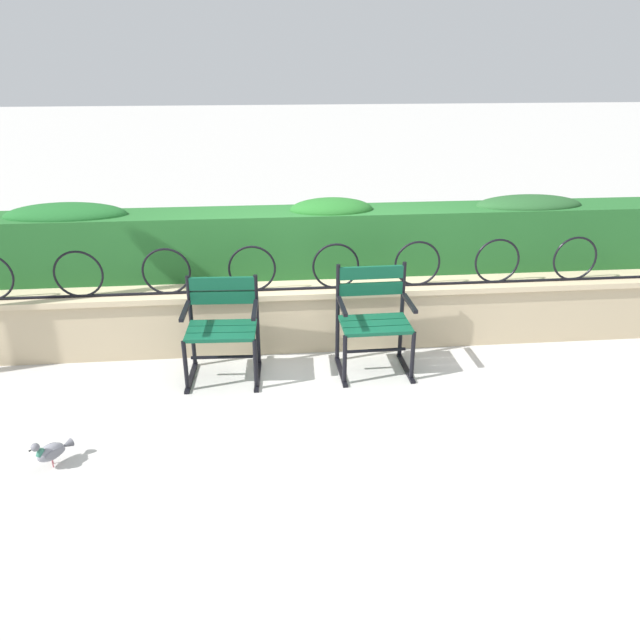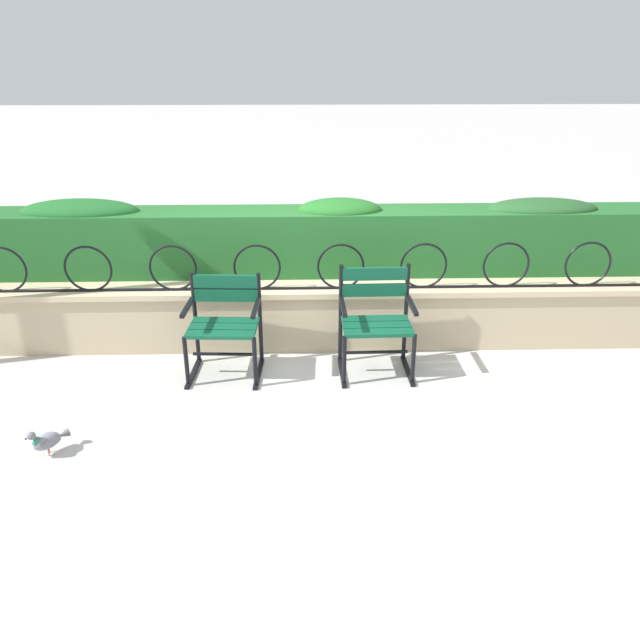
{
  "view_description": "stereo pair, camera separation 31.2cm",
  "coord_description": "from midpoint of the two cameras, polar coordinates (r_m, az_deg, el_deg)",
  "views": [
    {
      "loc": [
        -0.44,
        -4.44,
        2.52
      ],
      "look_at": [
        0.0,
        0.07,
        0.55
      ],
      "focal_mm": 34.48,
      "sensor_mm": 36.0,
      "label": 1
    },
    {
      "loc": [
        -0.13,
        -4.46,
        2.52
      ],
      "look_at": [
        0.0,
        0.07,
        0.55
      ],
      "focal_mm": 34.48,
      "sensor_mm": 36.0,
      "label": 2
    }
  ],
  "objects": [
    {
      "name": "hedge_row",
      "position": [
        5.87,
        -2.79,
        7.63
      ],
      "size": [
        6.81,
        0.5,
        0.71
      ],
      "color": "#236028",
      "rests_on": "stone_wall"
    },
    {
      "name": "stone_wall",
      "position": [
        5.67,
        -2.26,
        0.4
      ],
      "size": [
        6.94,
        0.41,
        0.58
      ],
      "color": "tan",
      "rests_on": "ground"
    },
    {
      "name": "park_chair_left",
      "position": [
        5.16,
        -10.79,
        -0.48
      ],
      "size": [
        0.63,
        0.55,
        0.83
      ],
      "color": "#0F4C33",
      "rests_on": "ground"
    },
    {
      "name": "ground_plane",
      "position": [
        5.12,
        -1.68,
        -5.99
      ],
      "size": [
        60.0,
        60.0,
        0.0
      ],
      "primitive_type": "plane",
      "color": "#B7B5AF"
    },
    {
      "name": "park_chair_right",
      "position": [
        5.19,
        3.29,
        0.23
      ],
      "size": [
        0.62,
        0.53,
        0.9
      ],
      "color": "#0F4C33",
      "rests_on": "ground"
    },
    {
      "name": "pigeon_near_chairs",
      "position": [
        4.56,
        -25.54,
        -10.96
      ],
      "size": [
        0.23,
        0.24,
        0.22
      ],
      "color": "gray",
      "rests_on": "ground"
    },
    {
      "name": "iron_arch_fence",
      "position": [
        5.43,
        -3.86,
        4.64
      ],
      "size": [
        6.41,
        0.02,
        0.42
      ],
      "color": "black",
      "rests_on": "stone_wall"
    }
  ]
}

